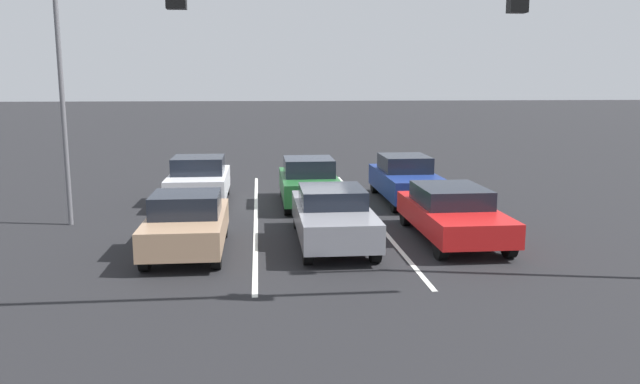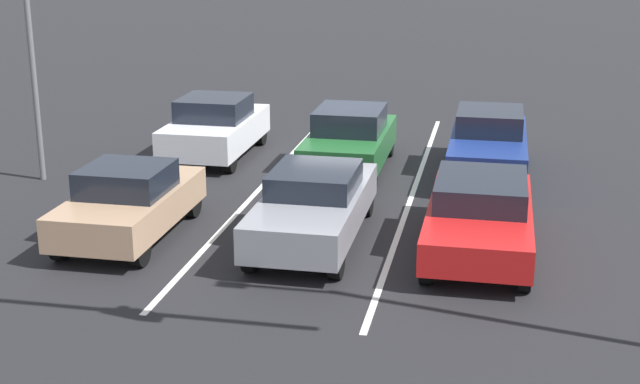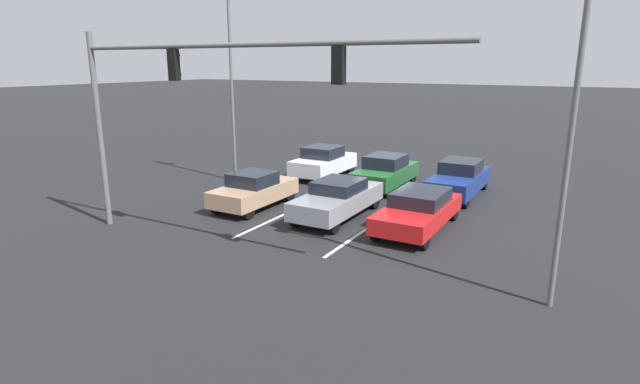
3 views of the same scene
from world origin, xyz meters
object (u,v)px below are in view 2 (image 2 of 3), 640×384
(car_tan_rightlane_front, at_px, (129,202))
(car_darkgreen_midlane_second, at_px, (350,140))
(car_gray_midlane_front, at_px, (314,204))
(car_white_rightlane_second, at_px, (215,127))
(car_navy_leftlane_second, at_px, (488,144))
(car_red_leftlane_front, at_px, (480,214))

(car_tan_rightlane_front, bearing_deg, car_darkgreen_midlane_second, -120.83)
(car_gray_midlane_front, relative_size, car_white_rightlane_second, 1.16)
(car_navy_leftlane_second, xyz_separation_m, car_white_rightlane_second, (7.17, -0.33, 0.02))
(car_white_rightlane_second, bearing_deg, car_gray_midlane_front, 123.73)
(car_white_rightlane_second, bearing_deg, car_navy_leftlane_second, 177.40)
(car_navy_leftlane_second, bearing_deg, car_gray_midlane_front, 59.66)
(car_darkgreen_midlane_second, bearing_deg, car_white_rightlane_second, -9.64)
(car_tan_rightlane_front, distance_m, car_darkgreen_midlane_second, 6.72)
(car_red_leftlane_front, relative_size, car_darkgreen_midlane_second, 1.09)
(car_darkgreen_midlane_second, bearing_deg, car_navy_leftlane_second, -174.86)
(car_red_leftlane_front, relative_size, car_white_rightlane_second, 1.16)
(car_tan_rightlane_front, bearing_deg, car_white_rightlane_second, -87.41)
(car_navy_leftlane_second, bearing_deg, car_white_rightlane_second, -2.60)
(car_darkgreen_midlane_second, bearing_deg, car_red_leftlane_front, 123.51)
(car_darkgreen_midlane_second, bearing_deg, car_tan_rightlane_front, 59.17)
(car_gray_midlane_front, bearing_deg, car_tan_rightlane_front, 8.35)
(car_red_leftlane_front, height_order, car_navy_leftlane_second, car_navy_leftlane_second)
(car_red_leftlane_front, xyz_separation_m, car_navy_leftlane_second, (-0.04, -5.43, 0.05))
(car_tan_rightlane_front, relative_size, car_navy_leftlane_second, 0.85)
(car_red_leftlane_front, distance_m, car_darkgreen_midlane_second, 6.14)
(car_navy_leftlane_second, bearing_deg, car_darkgreen_midlane_second, 5.14)
(car_red_leftlane_front, xyz_separation_m, car_white_rightlane_second, (7.13, -5.76, 0.07))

